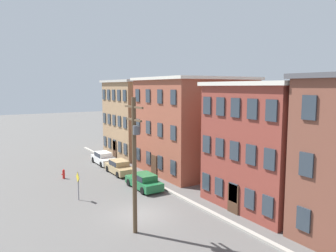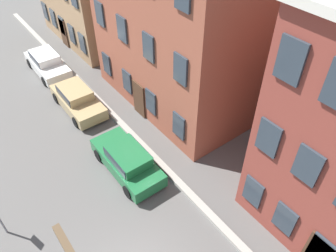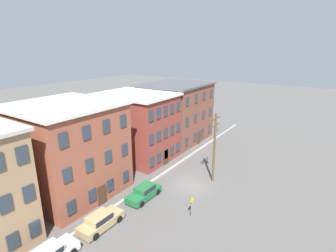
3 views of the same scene
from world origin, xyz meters
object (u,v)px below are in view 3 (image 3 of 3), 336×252
(car_green, at_px, (144,192))
(utility_pole, at_px, (215,144))
(caution_sign, at_px, (192,203))
(car_tan, at_px, (100,221))

(car_green, distance_m, utility_pole, 10.06)
(caution_sign, height_order, utility_pole, utility_pole)
(caution_sign, bearing_deg, car_green, 88.63)
(car_tan, distance_m, car_green, 6.18)
(caution_sign, bearing_deg, car_tan, 134.00)
(car_tan, bearing_deg, car_green, -1.84)
(caution_sign, relative_size, utility_pole, 0.27)
(car_tan, bearing_deg, caution_sign, -46.00)
(car_green, xyz_separation_m, utility_pole, (7.86, -4.70, 4.15))
(car_tan, height_order, car_green, same)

